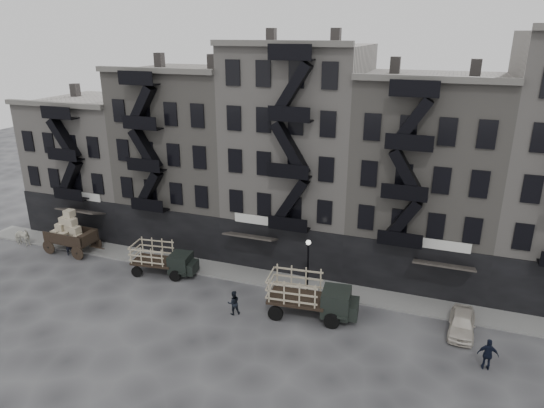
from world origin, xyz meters
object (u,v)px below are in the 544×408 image
(car_east, at_px, (462,323))
(pedestrian_mid, at_px, (234,303))
(wagon, at_px, (69,229))
(pedestrian_west, at_px, (69,245))
(stake_truck_west, at_px, (162,257))
(policeman, at_px, (488,354))
(horse, at_px, (22,237))
(stake_truck_east, at_px, (310,293))

(car_east, relative_size, pedestrian_mid, 2.26)
(wagon, relative_size, pedestrian_west, 2.49)
(stake_truck_west, height_order, car_east, stake_truck_west)
(pedestrian_mid, height_order, policeman, policeman)
(horse, relative_size, pedestrian_mid, 1.13)
(horse, xyz_separation_m, stake_truck_west, (14.62, -0.28, 0.63))
(horse, xyz_separation_m, wagon, (4.97, 0.52, 1.27))
(pedestrian_west, bearing_deg, stake_truck_east, -63.35)
(horse, relative_size, pedestrian_west, 1.10)
(wagon, relative_size, pedestrian_mid, 2.57)
(stake_truck_east, relative_size, pedestrian_west, 3.44)
(stake_truck_west, height_order, pedestrian_west, stake_truck_west)
(horse, distance_m, wagon, 5.16)
(pedestrian_mid, bearing_deg, stake_truck_east, 163.45)
(stake_truck_east, distance_m, car_east, 9.69)
(horse, height_order, stake_truck_east, stake_truck_east)
(stake_truck_west, relative_size, car_east, 1.36)
(policeman, bearing_deg, pedestrian_mid, -3.81)
(stake_truck_east, distance_m, policeman, 11.03)
(horse, relative_size, stake_truck_west, 0.37)
(stake_truck_west, height_order, pedestrian_mid, stake_truck_west)
(pedestrian_mid, xyz_separation_m, policeman, (15.68, -0.26, 0.10))
(horse, height_order, pedestrian_west, pedestrian_west)
(car_east, bearing_deg, wagon, -179.32)
(horse, xyz_separation_m, car_east, (36.54, -0.62, -0.16))
(horse, xyz_separation_m, pedestrian_west, (5.30, -0.08, 0.07))
(wagon, xyz_separation_m, pedestrian_west, (0.33, -0.60, -1.21))
(car_east, xyz_separation_m, pedestrian_mid, (-14.36, -3.03, 0.20))
(horse, height_order, stake_truck_west, stake_truck_west)
(wagon, relative_size, policeman, 2.30)
(stake_truck_west, bearing_deg, policeman, -16.01)
(stake_truck_east, distance_m, pedestrian_west, 21.82)
(horse, height_order, policeman, policeman)
(stake_truck_east, xyz_separation_m, pedestrian_mid, (-4.83, -1.58, -0.84))
(wagon, height_order, stake_truck_east, wagon)
(pedestrian_west, bearing_deg, horse, 121.00)
(stake_truck_east, bearing_deg, stake_truck_west, 166.28)
(horse, distance_m, policeman, 38.06)
(wagon, xyz_separation_m, car_east, (31.57, -1.13, -1.43))
(car_east, height_order, pedestrian_west, pedestrian_west)
(horse, distance_m, stake_truck_east, 27.11)
(policeman, bearing_deg, car_east, -70.97)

